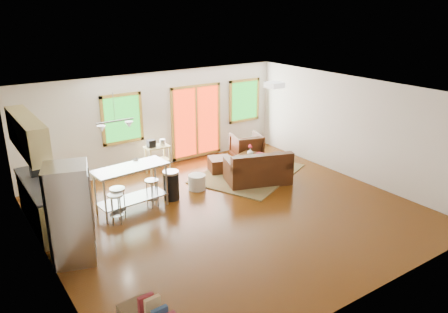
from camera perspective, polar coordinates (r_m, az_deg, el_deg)
floor at (r=9.57m, az=1.02°, el=-7.35°), size 7.50×7.00×0.02m
ceiling at (r=8.71m, az=1.12°, el=8.23°), size 7.50×7.00×0.02m
back_wall at (r=11.97m, az=-8.71°, el=4.69°), size 7.50×0.02×2.60m
left_wall at (r=7.68m, az=-22.61°, el=-5.19°), size 0.02×7.00×2.60m
right_wall at (r=11.55m, az=16.52°, el=3.56°), size 0.02×7.00×2.60m
front_wall at (r=6.74m, az=18.75°, el=-8.16°), size 7.50×0.02×2.60m
window_left at (r=11.49m, az=-13.15°, el=4.82°), size 1.10×0.05×1.30m
french_doors at (r=12.52m, az=-3.61°, el=4.59°), size 1.60×0.05×2.10m
window_right at (r=13.34m, az=2.68°, el=7.31°), size 1.10×0.05×1.30m
rug at (r=11.63m, az=3.19°, el=-2.23°), size 3.39×3.08×0.03m
loveseat at (r=10.99m, az=4.49°, el=-1.79°), size 1.77×1.35×0.84m
coffee_table at (r=11.71m, az=3.00°, el=-0.29°), size 1.18×0.94×0.41m
armchair at (r=12.63m, az=2.95°, el=1.49°), size 0.97×0.93×0.82m
ottoman at (r=11.72m, az=-0.50°, el=-1.08°), size 0.74×0.74×0.39m
pouf at (r=10.65m, az=-3.55°, el=-3.35°), size 0.51×0.51×0.37m
vase at (r=11.84m, az=3.45°, el=0.70°), size 0.22×0.23×0.29m
book at (r=11.81m, az=4.57°, el=0.78°), size 0.20×0.08×0.26m
cabinets at (r=9.41m, az=-22.99°, el=-3.20°), size 0.64×2.24×2.30m
refrigerator at (r=7.96m, az=-19.37°, el=-7.12°), size 0.89×0.88×1.78m
island at (r=9.59m, az=-12.02°, el=-3.09°), size 1.65×0.77×1.01m
cup at (r=9.87m, az=-11.45°, el=-0.44°), size 0.13×0.11×0.12m
bar_stool_a at (r=9.16m, az=-13.96°, el=-5.76°), size 0.40×0.40×0.66m
bar_stool_b at (r=9.36m, az=-13.70°, el=-5.04°), size 0.43×0.43×0.69m
bar_stool_c at (r=9.75m, az=-9.40°, el=-3.93°), size 0.37×0.37×0.64m
trash_can at (r=10.11m, az=-6.90°, el=-3.72°), size 0.42×0.42×0.69m
kitchen_cart at (r=11.57m, az=-8.80°, el=0.84°), size 0.63×0.41×0.96m
ceiling_flush at (r=10.16m, az=6.61°, el=9.27°), size 0.35×0.35×0.12m
pendant_light at (r=9.31m, az=-13.99°, el=3.89°), size 0.80×0.18×0.79m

